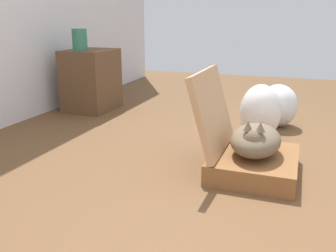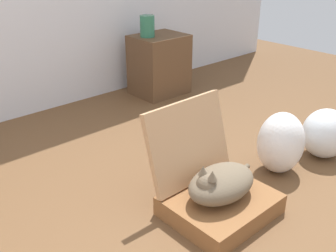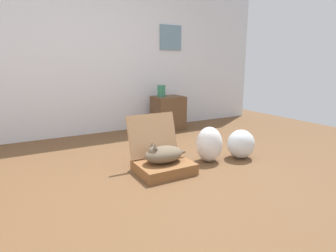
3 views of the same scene
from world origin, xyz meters
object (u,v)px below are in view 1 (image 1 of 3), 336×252
suitcase_base (254,163)px  plastic_bag_white (260,112)px  cat (255,140)px  plastic_bag_clear (278,106)px  vase_tall (80,40)px  side_table (91,80)px

suitcase_base → plastic_bag_white: bearing=4.4°
cat → plastic_bag_clear: 1.05m
cat → plastic_bag_clear: size_ratio=1.44×
suitcase_base → cat: (-0.01, 0.00, 0.15)m
plastic_bag_clear → vase_tall: vase_tall is taller
plastic_bag_white → vase_tall: vase_tall is taller
cat → vase_tall: (0.90, 1.72, 0.47)m
suitcase_base → plastic_bag_clear: 1.05m
plastic_bag_clear → vase_tall: size_ratio=1.78×
vase_tall → side_table: bearing=-8.0°
cat → plastic_bag_clear: plastic_bag_clear is taller
cat → vase_tall: bearing=62.2°
suitcase_base → side_table: side_table is taller
plastic_bag_white → plastic_bag_clear: (0.41, -0.10, -0.03)m
cat → suitcase_base: bearing=-2.7°
side_table → plastic_bag_clear: bearing=-89.3°
plastic_bag_clear → suitcase_base: bearing=177.4°
cat → side_table: size_ratio=0.87×
plastic_bag_white → suitcase_base: bearing=-175.6°
cat → vase_tall: vase_tall is taller
plastic_bag_clear → vase_tall: bearing=94.7°
plastic_bag_clear → side_table: 1.75m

